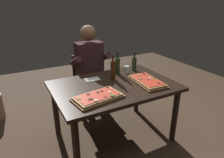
% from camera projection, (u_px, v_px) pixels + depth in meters
% --- Properties ---
extents(ground_plane, '(6.40, 6.40, 0.00)m').
position_uv_depth(ground_plane, '(114.00, 136.00, 2.63)').
color(ground_plane, '#4C3828').
extents(dining_table, '(1.40, 0.96, 0.74)m').
position_uv_depth(dining_table, '(114.00, 92.00, 2.39)').
color(dining_table, black).
rests_on(dining_table, ground_plane).
extents(pizza_rectangular_front, '(0.53, 0.35, 0.05)m').
position_uv_depth(pizza_rectangular_front, '(98.00, 97.00, 2.01)').
color(pizza_rectangular_front, brown).
rests_on(pizza_rectangular_front, dining_table).
extents(pizza_rectangular_left, '(0.30, 0.51, 0.05)m').
position_uv_depth(pizza_rectangular_left, '(147.00, 81.00, 2.39)').
color(pizza_rectangular_left, brown).
rests_on(pizza_rectangular_left, dining_table).
extents(wine_bottle_dark, '(0.06, 0.06, 0.26)m').
position_uv_depth(wine_bottle_dark, '(134.00, 63.00, 2.77)').
color(wine_bottle_dark, '#233819').
rests_on(wine_bottle_dark, dining_table).
extents(oil_bottle_amber, '(0.06, 0.06, 0.30)m').
position_uv_depth(oil_bottle_amber, '(118.00, 65.00, 2.63)').
color(oil_bottle_amber, '#233819').
rests_on(oil_bottle_amber, dining_table).
extents(vinegar_bottle_green, '(0.06, 0.06, 0.31)m').
position_uv_depth(vinegar_bottle_green, '(113.00, 70.00, 2.46)').
color(vinegar_bottle_green, '#47230F').
rests_on(vinegar_bottle_green, dining_table).
extents(tumbler_near_camera, '(0.07, 0.07, 0.10)m').
position_uv_depth(tumbler_near_camera, '(127.00, 70.00, 2.68)').
color(tumbler_near_camera, silver).
rests_on(tumbler_near_camera, dining_table).
extents(napkin_cutlery_set, '(0.19, 0.13, 0.01)m').
position_uv_depth(napkin_cutlery_set, '(92.00, 79.00, 2.48)').
color(napkin_cutlery_set, white).
rests_on(napkin_cutlery_set, dining_table).
extents(diner_chair, '(0.44, 0.44, 0.87)m').
position_uv_depth(diner_chair, '(88.00, 80.00, 3.15)').
color(diner_chair, black).
rests_on(diner_chair, ground_plane).
extents(seated_diner, '(0.53, 0.41, 1.33)m').
position_uv_depth(seated_diner, '(91.00, 66.00, 2.95)').
color(seated_diner, '#23232D').
rests_on(seated_diner, ground_plane).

